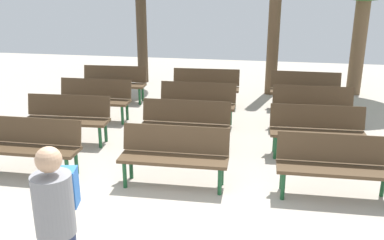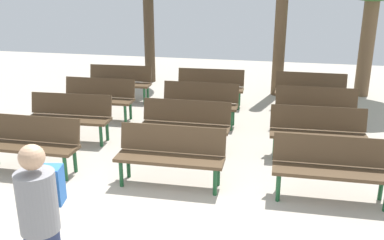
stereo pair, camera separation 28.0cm
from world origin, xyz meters
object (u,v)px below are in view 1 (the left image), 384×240
Objects in this scene: bench_r2_c2 at (313,105)px; visitor_with_backpack at (57,222)px; bench_r0_c2 at (335,163)px; tree_2 at (274,28)px; bench_r0_c1 at (174,153)px; bench_r3_c0 at (114,81)px; bench_r1_c2 at (317,128)px; bench_r3_c1 at (206,85)px; bench_r2_c1 at (197,101)px; bench_r3_c2 at (305,88)px; bench_r2_c0 at (94,97)px; bench_r1_c0 at (67,116)px; bench_r0_c0 at (30,143)px; bench_r1_c1 at (185,122)px.

bench_r2_c2 is 6.23m from visitor_with_backpack.
bench_r0_c2 is 5.82m from tree_2.
bench_r0_c1 is 0.99× the size of bench_r3_c0.
bench_r3_c1 is at bearing 128.02° from bench_r1_c2.
bench_r3_c2 is (2.31, 1.52, 0.00)m from bench_r2_c1.
visitor_with_backpack reaches higher than bench_r0_c1.
bench_r0_c1 and bench_r2_c2 have the same top height.
tree_2 reaches higher than bench_r0_c1.
bench_r2_c0 is at bearing 148.90° from bench_r0_c2.
bench_r1_c0 is at bearing 148.55° from bench_r0_c1.
bench_r0_c1 is 1.00× the size of bench_r2_c0.
bench_r1_c1 is (2.19, 1.43, 0.00)m from bench_r0_c0.
bench_r0_c2 is at bearing -90.07° from bench_r2_c2.
bench_r2_c0 is 2.25m from bench_r2_c1.
bench_r1_c0 is 1.01× the size of bench_r3_c2.
bench_r2_c0 is at bearing -81.88° from visitor_with_backpack.
bench_r1_c1 is 1.00× the size of bench_r2_c1.
bench_r1_c0 and bench_r2_c2 have the same top height.
tree_2 is (-0.79, 4.17, 1.23)m from bench_r1_c2.
bench_r1_c0 is at bearing -131.17° from tree_2.
bench_r0_c2 is 0.97× the size of visitor_with_backpack.
bench_r0_c2 and bench_r3_c2 have the same top height.
bench_r0_c1 is 4.25m from bench_r3_c1.
bench_r2_c2 is (2.22, 2.91, 0.00)m from bench_r0_c1.
bench_r2_c2 is (4.52, 2.93, 0.00)m from bench_r0_c0.
bench_r2_c1 is 5.54m from visitor_with_backpack.
bench_r1_c1 is at bearing -52.90° from bench_r3_c0.
bench_r0_c0 is at bearing -90.52° from bench_r1_c0.
bench_r0_c2 is 2.75m from bench_r1_c1.
bench_r0_c0 is at bearing -90.62° from bench_r3_c0.
bench_r2_c1 is 2.73m from bench_r3_c0.
bench_r3_c0 is at bearing 89.42° from bench_r1_c0.
bench_r1_c1 is at bearing 179.85° from bench_r1_c2.
bench_r2_c0 is (-4.55, 1.25, 0.00)m from bench_r1_c2.
bench_r2_c0 is at bearing 91.14° from bench_r0_c0.
bench_r0_c1 and bench_r3_c2 have the same top height.
tree_2 is (3.77, 2.92, 1.23)m from bench_r2_c0.
bench_r1_c2 is at bearing 1.36° from bench_r1_c1.
bench_r2_c1 is at bearing 90.02° from bench_r1_c1.
bench_r1_c2 is 0.98× the size of visitor_with_backpack.
tree_2 is at bearing 39.57° from bench_r3_c1.
bench_r1_c1 and bench_r3_c2 have the same top height.
bench_r3_c0 is at bearing 93.04° from bench_r2_c0.
visitor_with_backpack is (-0.32, -5.51, 0.43)m from bench_r2_c1.
bench_r3_c1 is 2.34m from bench_r3_c2.
bench_r0_c1 is 2.73m from bench_r1_c0.
bench_r0_c0 is 1.40m from bench_r1_c0.
bench_r0_c2 is at bearing -30.39° from bench_r2_c0.
bench_r0_c1 and bench_r1_c2 have the same top height.
visitor_with_backpack is at bearing -116.60° from bench_r2_c2.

